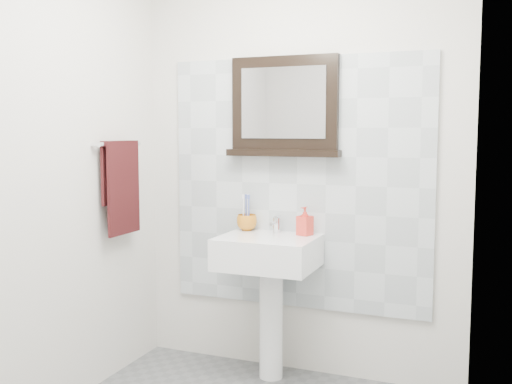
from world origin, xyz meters
TOP-DOWN VIEW (x-y plane):
  - back_wall at (0.00, 1.10)m, footprint 2.00×0.01m
  - front_wall at (0.00, -1.10)m, footprint 2.00×0.01m
  - left_wall at (-1.00, 0.00)m, footprint 0.01×2.20m
  - right_wall at (1.00, 0.00)m, footprint 0.01×2.20m
  - splashback at (0.00, 1.09)m, footprint 1.60×0.02m
  - pedestal_sink at (-0.10, 0.87)m, footprint 0.55×0.44m
  - toothbrush_cup at (-0.30, 1.02)m, footprint 0.14×0.14m
  - toothbrushes at (-0.30, 1.02)m, footprint 0.05×0.04m
  - soap_dispenser at (0.08, 0.99)m, footprint 0.10×0.10m
  - framed_mirror at (-0.08, 1.06)m, footprint 0.69×0.11m
  - towel_bar at (-0.95, 0.64)m, footprint 0.07×0.40m
  - hand_towel at (-0.94, 0.64)m, footprint 0.06×0.30m

SIDE VIEW (x-z plane):
  - pedestal_sink at x=-0.10m, z-range 0.20..1.16m
  - toothbrush_cup at x=-0.30m, z-range 0.86..0.96m
  - soap_dispenser at x=0.08m, z-range 0.86..1.03m
  - toothbrushes at x=-0.30m, z-range 0.88..1.09m
  - splashback at x=0.00m, z-range 0.40..1.90m
  - hand_towel at x=-0.94m, z-range 0.90..1.45m
  - back_wall at x=0.00m, z-range 0.00..2.50m
  - front_wall at x=0.00m, z-range 0.00..2.50m
  - left_wall at x=-1.00m, z-range 0.00..2.50m
  - right_wall at x=1.00m, z-range 0.00..2.50m
  - towel_bar at x=-0.95m, z-range 1.37..1.40m
  - framed_mirror at x=-0.08m, z-range 1.30..1.89m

